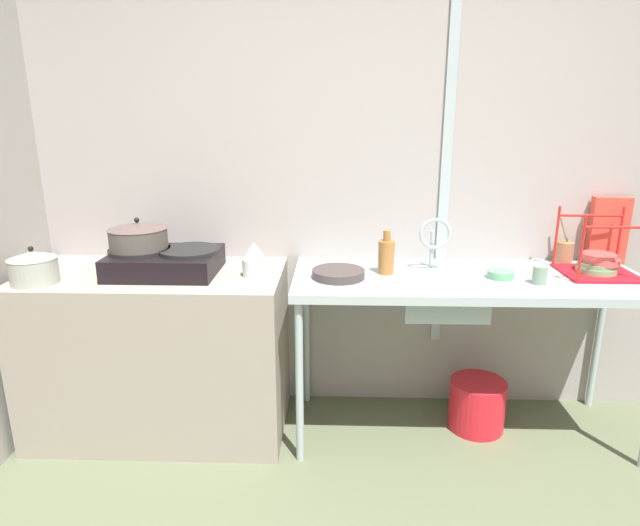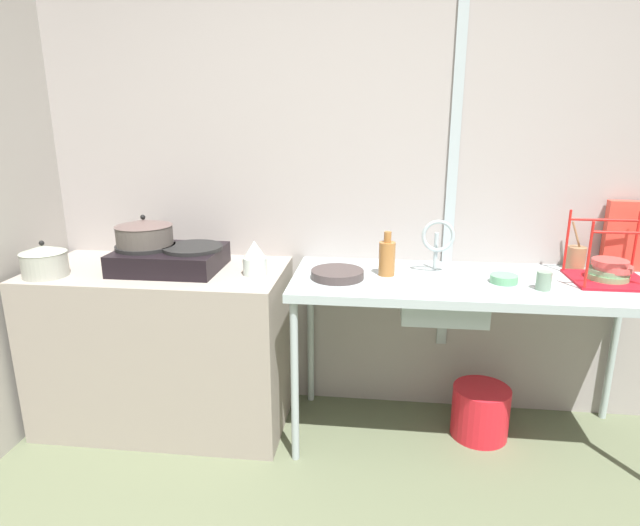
{
  "view_description": "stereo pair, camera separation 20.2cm",
  "coord_description": "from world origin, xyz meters",
  "px_view_note": "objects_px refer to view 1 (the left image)",
  "views": [
    {
      "loc": [
        -0.27,
        -0.84,
        1.56
      ],
      "look_at": [
        -0.35,
        1.56,
        0.89
      ],
      "focal_mm": 29.61,
      "sensor_mm": 36.0,
      "label": 1
    },
    {
      "loc": [
        -0.07,
        -0.83,
        1.56
      ],
      "look_at": [
        -0.35,
        1.56,
        0.89
      ],
      "focal_mm": 29.61,
      "sensor_mm": 36.0,
      "label": 2
    }
  ],
  "objects_px": {
    "pot_beside_stove": "(33,267)",
    "faucet": "(435,236)",
    "utensil_jar": "(564,252)",
    "sink_basin": "(442,295)",
    "bucket_on_floor": "(477,404)",
    "cereal_box": "(608,230)",
    "stove": "(165,261)",
    "percolator": "(254,260)",
    "small_bowl_on_drainboard": "(500,274)",
    "dish_rack": "(598,264)",
    "bottle_by_sink": "(386,256)",
    "pot_on_left_burner": "(138,235)",
    "cup_by_rack": "(540,275)",
    "frying_pan": "(338,274)"
  },
  "relations": [
    {
      "from": "pot_beside_stove",
      "to": "faucet",
      "type": "height_order",
      "value": "faucet"
    },
    {
      "from": "utensil_jar",
      "to": "sink_basin",
      "type": "bearing_deg",
      "value": -156.52
    },
    {
      "from": "utensil_jar",
      "to": "bucket_on_floor",
      "type": "distance_m",
      "value": 0.9
    },
    {
      "from": "pot_beside_stove",
      "to": "cereal_box",
      "type": "height_order",
      "value": "cereal_box"
    },
    {
      "from": "cereal_box",
      "to": "utensil_jar",
      "type": "relative_size",
      "value": 1.45
    },
    {
      "from": "stove",
      "to": "cereal_box",
      "type": "relative_size",
      "value": 1.55
    },
    {
      "from": "pot_beside_stove",
      "to": "percolator",
      "type": "distance_m",
      "value": 0.98
    },
    {
      "from": "small_bowl_on_drainboard",
      "to": "cereal_box",
      "type": "distance_m",
      "value": 0.69
    },
    {
      "from": "dish_rack",
      "to": "bottle_by_sink",
      "type": "height_order",
      "value": "dish_rack"
    },
    {
      "from": "pot_on_left_burner",
      "to": "percolator",
      "type": "height_order",
      "value": "pot_on_left_burner"
    },
    {
      "from": "stove",
      "to": "percolator",
      "type": "height_order",
      "value": "percolator"
    },
    {
      "from": "pot_on_left_burner",
      "to": "small_bowl_on_drainboard",
      "type": "relative_size",
      "value": 2.23
    },
    {
      "from": "pot_on_left_burner",
      "to": "pot_beside_stove",
      "type": "height_order",
      "value": "pot_on_left_burner"
    },
    {
      "from": "stove",
      "to": "percolator",
      "type": "distance_m",
      "value": 0.44
    },
    {
      "from": "cup_by_rack",
      "to": "small_bowl_on_drainboard",
      "type": "height_order",
      "value": "cup_by_rack"
    },
    {
      "from": "cup_by_rack",
      "to": "cereal_box",
      "type": "xyz_separation_m",
      "value": [
        0.46,
        0.37,
        0.13
      ]
    },
    {
      "from": "faucet",
      "to": "utensil_jar",
      "type": "distance_m",
      "value": 0.71
    },
    {
      "from": "percolator",
      "to": "cup_by_rack",
      "type": "height_order",
      "value": "percolator"
    },
    {
      "from": "cup_by_rack",
      "to": "bucket_on_floor",
      "type": "distance_m",
      "value": 0.78
    },
    {
      "from": "pot_beside_stove",
      "to": "small_bowl_on_drainboard",
      "type": "relative_size",
      "value": 1.71
    },
    {
      "from": "pot_on_left_burner",
      "to": "percolator",
      "type": "relative_size",
      "value": 1.66
    },
    {
      "from": "sink_basin",
      "to": "cereal_box",
      "type": "xyz_separation_m",
      "value": [
        0.88,
        0.3,
        0.25
      ]
    },
    {
      "from": "small_bowl_on_drainboard",
      "to": "dish_rack",
      "type": "bearing_deg",
      "value": 8.74
    },
    {
      "from": "sink_basin",
      "to": "bucket_on_floor",
      "type": "xyz_separation_m",
      "value": [
        0.23,
        0.07,
        -0.62
      ]
    },
    {
      "from": "percolator",
      "to": "bottle_by_sink",
      "type": "xyz_separation_m",
      "value": [
        0.62,
        0.06,
        0.01
      ]
    },
    {
      "from": "pot_on_left_burner",
      "to": "dish_rack",
      "type": "height_order",
      "value": "dish_rack"
    },
    {
      "from": "utensil_jar",
      "to": "cup_by_rack",
      "type": "bearing_deg",
      "value": -125.09
    },
    {
      "from": "pot_beside_stove",
      "to": "faucet",
      "type": "bearing_deg",
      "value": 8.42
    },
    {
      "from": "stove",
      "to": "frying_pan",
      "type": "bearing_deg",
      "value": -3.35
    },
    {
      "from": "bottle_by_sink",
      "to": "bucket_on_floor",
      "type": "bearing_deg",
      "value": 0.13
    },
    {
      "from": "faucet",
      "to": "cereal_box",
      "type": "distance_m",
      "value": 0.92
    },
    {
      "from": "dish_rack",
      "to": "cereal_box",
      "type": "xyz_separation_m",
      "value": [
        0.13,
        0.21,
        0.12
      ]
    },
    {
      "from": "pot_beside_stove",
      "to": "small_bowl_on_drainboard",
      "type": "bearing_deg",
      "value": 3.98
    },
    {
      "from": "bottle_by_sink",
      "to": "pot_on_left_burner",
      "type": "bearing_deg",
      "value": -178.63
    },
    {
      "from": "small_bowl_on_drainboard",
      "to": "cereal_box",
      "type": "relative_size",
      "value": 0.36
    },
    {
      "from": "cup_by_rack",
      "to": "bottle_by_sink",
      "type": "bearing_deg",
      "value": 168.41
    },
    {
      "from": "dish_rack",
      "to": "bottle_by_sink",
      "type": "distance_m",
      "value": 1.01
    },
    {
      "from": "pot_on_left_burner",
      "to": "cereal_box",
      "type": "height_order",
      "value": "cereal_box"
    },
    {
      "from": "cup_by_rack",
      "to": "cereal_box",
      "type": "relative_size",
      "value": 0.24
    },
    {
      "from": "frying_pan",
      "to": "bottle_by_sink",
      "type": "bearing_deg",
      "value": 18.64
    },
    {
      "from": "faucet",
      "to": "dish_rack",
      "type": "xyz_separation_m",
      "value": [
        0.77,
        -0.05,
        -0.12
      ]
    },
    {
      "from": "faucet",
      "to": "bottle_by_sink",
      "type": "distance_m",
      "value": 0.26
    },
    {
      "from": "dish_rack",
      "to": "sink_basin",
      "type": "bearing_deg",
      "value": -173.08
    },
    {
      "from": "small_bowl_on_drainboard",
      "to": "bucket_on_floor",
      "type": "height_order",
      "value": "small_bowl_on_drainboard"
    },
    {
      "from": "small_bowl_on_drainboard",
      "to": "bottle_by_sink",
      "type": "distance_m",
      "value": 0.54
    },
    {
      "from": "bucket_on_floor",
      "to": "sink_basin",
      "type": "bearing_deg",
      "value": -162.37
    },
    {
      "from": "faucet",
      "to": "bucket_on_floor",
      "type": "bearing_deg",
      "value": -14.75
    },
    {
      "from": "dish_rack",
      "to": "utensil_jar",
      "type": "relative_size",
      "value": 1.41
    },
    {
      "from": "cereal_box",
      "to": "bucket_on_floor",
      "type": "height_order",
      "value": "cereal_box"
    },
    {
      "from": "sink_basin",
      "to": "faucet",
      "type": "xyz_separation_m",
      "value": [
        -0.02,
        0.14,
        0.25
      ]
    }
  ]
}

